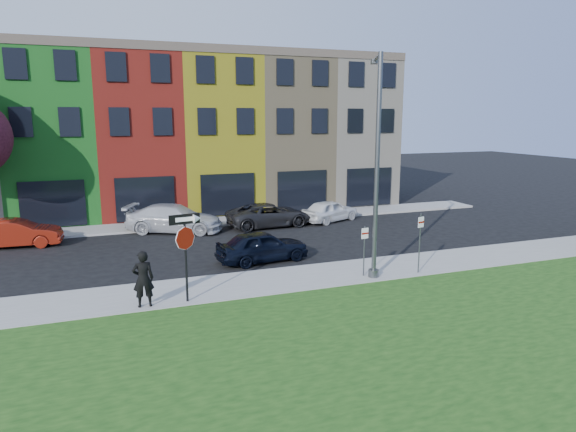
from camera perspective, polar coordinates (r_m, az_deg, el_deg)
name	(u,v)px	position (r m, az deg, el deg)	size (l,w,h in m)	color
ground	(344,305)	(17.85, 6.20, -9.77)	(120.00, 120.00, 0.00)	black
sidewalk_near	(355,272)	(21.22, 7.41, -6.21)	(40.00, 3.00, 0.12)	gray
sidewalk_far	(184,224)	(30.85, -11.53, -0.87)	(40.00, 2.40, 0.12)	gray
rowhouse_block	(173,136)	(36.42, -12.62, 8.71)	(30.00, 10.12, 10.00)	beige
stop_sign	(185,240)	(17.42, -11.35, -2.60)	(1.04, 0.19, 3.03)	black
man	(143,279)	(17.61, -15.80, -6.75)	(0.69, 0.46, 1.90)	black
sedan_near	(262,246)	(22.63, -2.86, -3.36)	(4.25, 2.13, 1.39)	black
parked_car_red	(16,233)	(28.39, -27.99, -1.70)	(4.28, 1.76, 1.38)	maroon
parked_car_silver	(174,218)	(28.99, -12.51, -0.26)	(5.69, 4.15, 1.53)	silver
parked_car_dark	(269,215)	(29.73, -2.10, 0.13)	(5.05, 2.56, 1.37)	black
parked_car_white	(330,211)	(31.27, 4.69, 0.60)	(4.19, 2.93, 1.32)	white
street_lamp	(376,167)	(19.88, 9.79, 5.34)	(1.27, 2.42, 8.49)	#4D5153
parking_sign_a	(364,245)	(20.27, 8.49, -3.17)	(0.32, 0.11, 2.00)	#4D5153
parking_sign_b	(420,237)	(21.07, 14.46, -2.23)	(0.31, 0.12, 2.42)	#4D5153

